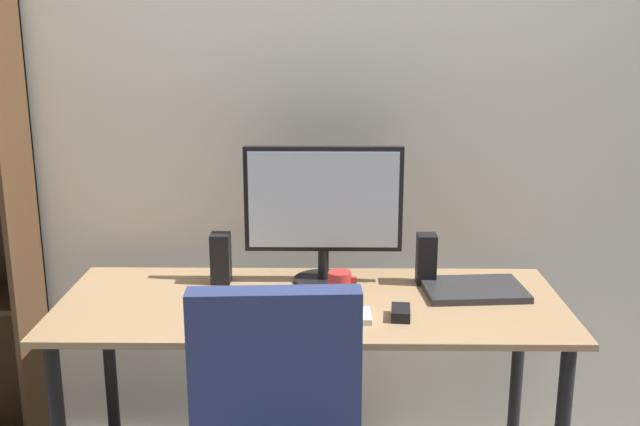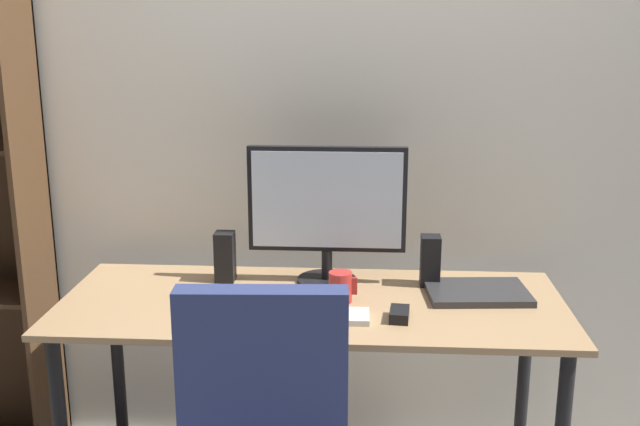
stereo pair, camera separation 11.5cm
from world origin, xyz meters
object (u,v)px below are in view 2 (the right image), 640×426
(desk, at_px, (312,327))
(mouse, at_px, (399,314))
(monitor, at_px, (327,207))
(speaker_right, at_px, (430,261))
(laptop, at_px, (477,292))
(speaker_left, at_px, (225,257))
(keyboard, at_px, (320,316))
(coffee_mug, at_px, (341,287))

(desk, distance_m, mouse, 0.32)
(monitor, bearing_deg, speaker_right, -1.31)
(monitor, relative_size, laptop, 1.63)
(speaker_left, bearing_deg, speaker_right, 0.00)
(monitor, relative_size, mouse, 5.44)
(keyboard, relative_size, speaker_left, 1.71)
(keyboard, height_order, coffee_mug, coffee_mug)
(desk, distance_m, laptop, 0.54)
(keyboard, bearing_deg, monitor, 88.70)
(monitor, bearing_deg, mouse, -53.48)
(keyboard, bearing_deg, mouse, 1.44)
(desk, distance_m, monitor, 0.40)
(speaker_left, height_order, speaker_right, same)
(laptop, distance_m, speaker_left, 0.84)
(speaker_right, bearing_deg, coffee_mug, -148.82)
(keyboard, height_order, speaker_left, speaker_left)
(laptop, height_order, speaker_left, speaker_left)
(laptop, bearing_deg, monitor, 164.04)
(coffee_mug, distance_m, laptop, 0.45)
(mouse, distance_m, laptop, 0.34)
(keyboard, bearing_deg, speaker_left, 136.25)
(desk, relative_size, monitor, 3.05)
(monitor, height_order, mouse, monitor)
(keyboard, xyz_separation_m, speaker_right, (0.35, 0.32, 0.08))
(laptop, relative_size, speaker_left, 1.88)
(keyboard, height_order, speaker_right, speaker_right)
(laptop, height_order, speaker_right, speaker_right)
(speaker_right, bearing_deg, laptop, -31.94)
(coffee_mug, bearing_deg, monitor, 106.18)
(monitor, distance_m, speaker_right, 0.39)
(speaker_left, bearing_deg, monitor, 1.31)
(desk, distance_m, speaker_left, 0.39)
(speaker_right, bearing_deg, desk, -155.81)
(monitor, relative_size, speaker_left, 3.07)
(coffee_mug, relative_size, laptop, 0.30)
(keyboard, relative_size, laptop, 0.91)
(keyboard, relative_size, mouse, 3.02)
(monitor, relative_size, coffee_mug, 5.39)
(desk, xyz_separation_m, coffee_mug, (0.09, -0.00, 0.14))
(monitor, xyz_separation_m, mouse, (0.23, -0.31, -0.25))
(coffee_mug, bearing_deg, speaker_right, 31.18)
(keyboard, xyz_separation_m, laptop, (0.49, 0.23, 0.00))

